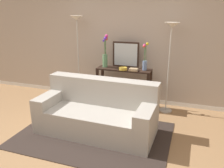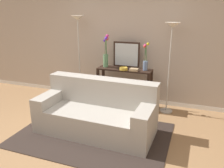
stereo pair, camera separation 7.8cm
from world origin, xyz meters
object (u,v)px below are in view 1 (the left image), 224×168
console_table (124,81)px  floor_lamp_right (171,43)px  vase_tall_flowers (105,55)px  fruit_bowl (123,68)px  floor_lamp_left (77,35)px  couch (97,114)px  book_stack (134,70)px  wall_mirror (126,55)px  vase_short_flowers (145,61)px  book_row_under_console (110,101)px

console_table → floor_lamp_right: size_ratio=0.64×
vase_tall_flowers → fruit_bowl: (0.43, -0.12, -0.23)m
floor_lamp_left → couch: bearing=-52.3°
fruit_bowl → book_stack: size_ratio=0.88×
console_table → floor_lamp_left: (-1.05, -0.00, 0.92)m
wall_mirror → vase_tall_flowers: vase_tall_flowers is taller
console_table → floor_lamp_right: 1.23m
wall_mirror → couch: bearing=-93.8°
floor_lamp_right → fruit_bowl: (-0.89, -0.10, -0.54)m
vase_short_flowers → vase_tall_flowers: bearing=-179.8°
floor_lamp_left → wall_mirror: 1.12m
vase_short_flowers → fruit_bowl: 0.46m
floor_lamp_right → wall_mirror: size_ratio=3.13×
book_row_under_console → console_table: bearing=0.0°
wall_mirror → vase_short_flowers: bearing=-15.4°
console_table → book_stack: size_ratio=6.00×
wall_mirror → book_row_under_console: wall_mirror is taller
vase_short_flowers → console_table: bearing=-176.9°
vase_short_flowers → floor_lamp_right: bearing=-2.9°
floor_lamp_left → book_stack: size_ratio=9.93×
floor_lamp_left → wall_mirror: bearing=7.9°
vase_short_flowers → book_row_under_console: 1.21m
couch → console_table: size_ratio=1.74×
vase_short_flowers → fruit_bowl: bearing=-162.9°
book_stack → vase_tall_flowers: bearing=169.2°
wall_mirror → vase_short_flowers: size_ratio=1.01×
couch → floor_lamp_left: floor_lamp_left is taller
vase_tall_flowers → console_table: bearing=-2.7°
console_table → vase_short_flowers: vase_short_flowers is taller
vase_tall_flowers → fruit_bowl: 0.51m
floor_lamp_right → vase_short_flowers: (-0.48, 0.02, -0.38)m
couch → wall_mirror: (0.09, 1.37, 0.77)m
wall_mirror → book_stack: bearing=-45.8°
couch → floor_lamp_left: bearing=127.7°
console_table → wall_mirror: bearing=94.0°
console_table → vase_tall_flowers: 0.68m
floor_lamp_left → book_stack: (1.28, -0.10, -0.63)m
floor_lamp_left → wall_mirror: floor_lamp_left is taller
wall_mirror → floor_lamp_right: bearing=-9.0°
vase_tall_flowers → vase_short_flowers: size_ratio=1.22×
wall_mirror → vase_tall_flowers: (-0.41, -0.12, -0.01)m
couch → vase_tall_flowers: bearing=104.5°
floor_lamp_left → vase_short_flowers: floor_lamp_left is taller
wall_mirror → vase_short_flowers: (0.44, -0.12, -0.08)m
floor_lamp_left → fruit_bowl: bearing=-5.6°
floor_lamp_right → fruit_bowl: floor_lamp_right is taller
fruit_bowl → book_stack: 0.22m
book_row_under_console → floor_lamp_left: bearing=-179.9°
vase_tall_flowers → wall_mirror: bearing=16.6°
console_table → vase_tall_flowers: (-0.42, 0.02, 0.53)m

